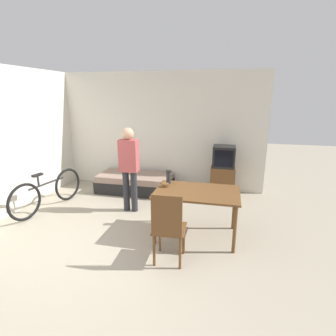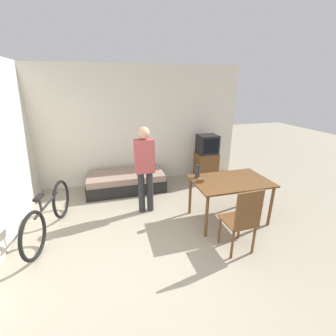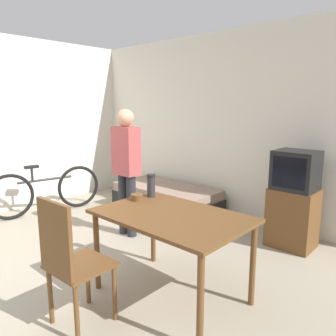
{
  "view_description": "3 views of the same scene",
  "coord_description": "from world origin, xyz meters",
  "views": [
    {
      "loc": [
        1.77,
        -2.69,
        2.18
      ],
      "look_at": [
        0.79,
        1.62,
        0.94
      ],
      "focal_mm": 28.0,
      "sensor_mm": 36.0,
      "label": 1
    },
    {
      "loc": [
        -0.58,
        -1.99,
        2.28
      ],
      "look_at": [
        0.41,
        1.6,
        0.88
      ],
      "focal_mm": 24.0,
      "sensor_mm": 36.0,
      "label": 2
    },
    {
      "loc": [
        3.12,
        -0.88,
        1.66
      ],
      "look_at": [
        0.67,
        1.8,
        0.96
      ],
      "focal_mm": 35.0,
      "sensor_mm": 36.0,
      "label": 3
    }
  ],
  "objects": [
    {
      "name": "ground_plane",
      "position": [
        0.0,
        0.0,
        0.0
      ],
      "size": [
        20.0,
        20.0,
        0.0
      ],
      "primitive_type": "plane",
      "color": "#9E937F"
    },
    {
      "name": "thermos_flask",
      "position": [
        0.86,
        1.34,
        0.88
      ],
      "size": [
        0.09,
        0.09,
        0.23
      ],
      "color": "#2D2D33",
      "rests_on": "dining_table"
    },
    {
      "name": "wall_back",
      "position": [
        0.0,
        3.28,
        1.35
      ],
      "size": [
        5.26,
        0.06,
        2.7
      ],
      "color": "silver",
      "rests_on": "ground_plane"
    },
    {
      "name": "bicycle",
      "position": [
        -1.58,
        1.46,
        0.35
      ],
      "size": [
        0.37,
        1.7,
        0.77
      ],
      "color": "black",
      "rests_on": "ground_plane"
    },
    {
      "name": "dining_table",
      "position": [
        1.37,
        1.08,
        0.67
      ],
      "size": [
        1.29,
        0.84,
        0.76
      ],
      "color": "brown",
      "rests_on": "ground_plane"
    },
    {
      "name": "tv",
      "position": [
        1.72,
        2.82,
        0.56
      ],
      "size": [
        0.51,
        0.41,
        1.15
      ],
      "color": "brown",
      "rests_on": "ground_plane"
    },
    {
      "name": "wooden_chair",
      "position": [
        1.1,
        0.26,
        0.56
      ],
      "size": [
        0.44,
        0.44,
        1.02
      ],
      "color": "brown",
      "rests_on": "ground_plane"
    },
    {
      "name": "person_standing",
      "position": [
        0.01,
        1.74,
        0.94
      ],
      "size": [
        0.34,
        0.22,
        1.61
      ],
      "color": "#28282D",
      "rests_on": "ground_plane"
    },
    {
      "name": "daybed",
      "position": [
        -0.26,
        2.77,
        0.2
      ],
      "size": [
        1.72,
        0.8,
        0.41
      ],
      "color": "black",
      "rests_on": "ground_plane"
    },
    {
      "name": "mate_bowl",
      "position": [
        0.85,
        1.16,
        0.79
      ],
      "size": [
        0.12,
        0.12,
        0.06
      ],
      "color": "brown",
      "rests_on": "dining_table"
    }
  ]
}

